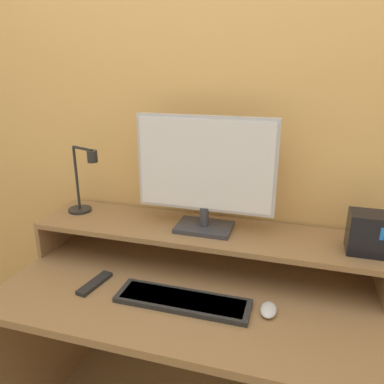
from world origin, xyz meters
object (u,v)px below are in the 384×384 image
(router_dock, at_px, (367,233))
(monitor, at_px, (205,171))
(keyboard, at_px, (183,300))
(remote_control, at_px, (95,283))
(mouse, at_px, (268,310))
(desk_lamp, at_px, (83,185))

(router_dock, bearing_deg, monitor, 177.59)
(monitor, distance_m, keyboard, 0.49)
(router_dock, height_order, remote_control, router_dock)
(mouse, bearing_deg, monitor, 138.81)
(router_dock, bearing_deg, mouse, -142.94)
(monitor, height_order, router_dock, monitor)
(desk_lamp, xyz_separation_m, mouse, (0.85, -0.27, -0.28))
(keyboard, distance_m, remote_control, 0.36)
(desk_lamp, distance_m, remote_control, 0.45)
(desk_lamp, distance_m, router_dock, 1.16)
(desk_lamp, xyz_separation_m, remote_control, (0.20, -0.29, -0.29))
(desk_lamp, relative_size, remote_control, 1.81)
(desk_lamp, distance_m, keyboard, 0.69)
(monitor, distance_m, router_dock, 0.63)
(desk_lamp, xyz_separation_m, router_dock, (1.16, -0.04, -0.06))
(router_dock, distance_m, mouse, 0.44)
(keyboard, xyz_separation_m, remote_control, (-0.36, 0.01, -0.00))
(desk_lamp, xyz_separation_m, keyboard, (0.55, -0.30, -0.29))
(monitor, relative_size, keyboard, 1.15)
(keyboard, bearing_deg, desk_lamp, 151.50)
(monitor, height_order, mouse, monitor)
(monitor, relative_size, router_dock, 3.70)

